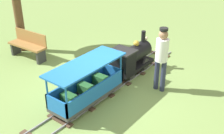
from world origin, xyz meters
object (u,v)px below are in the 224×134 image
Objects in this scene: passenger_car at (87,87)px; park_bench at (28,45)px; conductor_person at (162,55)px; locomotive at (131,58)px.

park_bench is (-3.07, 0.75, -0.01)m from passenger_car.
park_bench is (-4.10, -0.77, -0.54)m from conductor_person.
passenger_car is 1.23× the size of conductor_person.
conductor_person is at bearing 56.01° from passenger_car.
park_bench is (-3.07, -1.03, -0.07)m from locomotive.
passenger_car is 1.51× the size of park_bench.
park_bench is at bearing -161.54° from locomotive.
passenger_car is at bearing -123.99° from conductor_person.
conductor_person is 4.20m from park_bench.
locomotive is 3.24m from park_bench.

